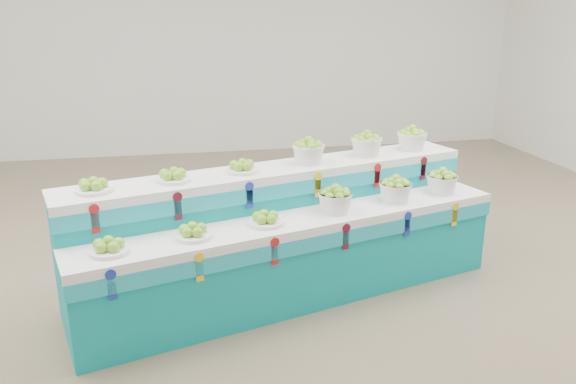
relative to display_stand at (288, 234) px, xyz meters
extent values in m
plane|color=brown|center=(-0.10, 0.12, -0.51)|extent=(10.00, 10.00, 0.00)
plane|color=silver|center=(-0.10, 5.12, 1.49)|extent=(10.00, 0.00, 10.00)
cylinder|color=white|center=(-1.34, -0.61, 0.26)|extent=(0.33, 0.33, 0.11)
cylinder|color=white|center=(-0.78, -0.45, 0.26)|extent=(0.33, 0.33, 0.11)
cylinder|color=white|center=(-0.23, -0.30, 0.26)|extent=(0.33, 0.33, 0.11)
cylinder|color=white|center=(-1.46, -0.19, 0.56)|extent=(0.33, 0.33, 0.11)
cylinder|color=white|center=(-0.90, -0.03, 0.56)|extent=(0.33, 0.33, 0.11)
cylinder|color=white|center=(-0.35, 0.13, 0.56)|extent=(0.33, 0.33, 0.11)
camera|label=1|loc=(-0.85, -4.23, 1.73)|focal=35.15mm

